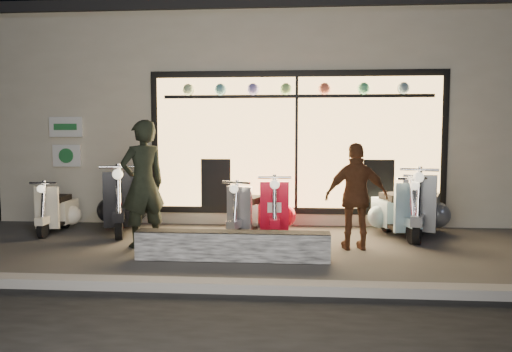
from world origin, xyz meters
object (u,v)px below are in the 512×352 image
(graffiti_barrier, at_px, (233,246))
(scooter_red, at_px, (273,211))
(man, at_px, (143,184))
(scooter_silver, at_px, (252,214))
(woman, at_px, (357,196))

(graffiti_barrier, height_order, scooter_red, scooter_red)
(graffiti_barrier, xyz_separation_m, scooter_red, (0.48, 1.75, 0.21))
(graffiti_barrier, bearing_deg, scooter_red, 74.67)
(scooter_red, bearing_deg, man, -156.78)
(scooter_silver, distance_m, woman, 1.90)
(scooter_silver, distance_m, scooter_red, 0.37)
(scooter_silver, relative_size, woman, 0.82)
(man, relative_size, woman, 1.21)
(graffiti_barrier, height_order, man, man)
(scooter_red, height_order, woman, woman)
(scooter_red, distance_m, woman, 1.65)
(graffiti_barrier, bearing_deg, man, 153.00)
(scooter_red, bearing_deg, graffiti_barrier, -109.35)
(man, xyz_separation_m, woman, (3.22, 0.04, -0.17))
(graffiti_barrier, relative_size, scooter_silver, 2.02)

